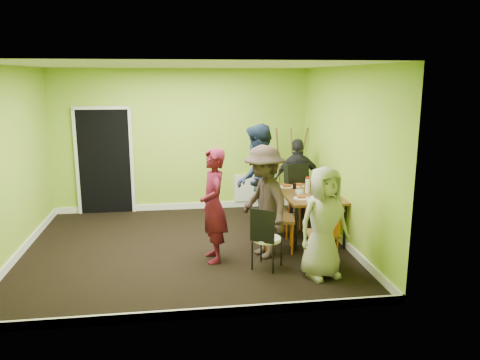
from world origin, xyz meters
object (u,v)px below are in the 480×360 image
at_px(orange_bottle, 301,188).
at_px(person_standing, 213,206).
at_px(dining_table, 309,196).
at_px(thermos, 308,186).
at_px(person_left_near, 264,202).
at_px(chair_left_far, 271,206).
at_px(chair_left_near, 274,212).
at_px(blue_bottle, 325,191).
at_px(person_back_end, 298,180).
at_px(person_front_end, 324,223).
at_px(chair_back_end, 298,182).
at_px(person_left_far, 257,181).
at_px(chair_bentwood, 265,236).
at_px(chair_front_end, 324,229).
at_px(easel, 290,169).

relative_size(orange_bottle, person_standing, 0.04).
distance_m(dining_table, person_standing, 1.88).
relative_size(thermos, person_left_near, 0.14).
height_order(dining_table, thermos, thermos).
bearing_deg(chair_left_far, chair_left_near, -4.85).
relative_size(blue_bottle, person_left_near, 0.11).
bearing_deg(person_back_end, chair_left_far, 52.54).
xyz_separation_m(thermos, orange_bottle, (-0.06, 0.20, -0.08)).
bearing_deg(thermos, person_left_near, -138.75).
xyz_separation_m(blue_bottle, person_left_near, (-1.09, -0.51, -0.01)).
bearing_deg(person_front_end, chair_left_far, 85.68).
distance_m(chair_left_far, orange_bottle, 0.61).
distance_m(chair_back_end, person_left_far, 1.07).
height_order(chair_back_end, person_back_end, person_back_end).
xyz_separation_m(chair_bentwood, person_standing, (-0.68, 0.44, 0.33)).
bearing_deg(person_front_end, chair_back_end, 66.89).
xyz_separation_m(thermos, person_front_end, (-0.23, -1.60, -0.12)).
bearing_deg(chair_front_end, chair_bentwood, 174.22).
relative_size(chair_left_far, easel, 0.56).
bearing_deg(person_standing, chair_left_far, 124.85).
xyz_separation_m(chair_back_end, person_standing, (-1.67, -1.57, 0.06)).
height_order(chair_left_near, blue_bottle, chair_left_near).
height_order(person_back_end, person_front_end, person_back_end).
bearing_deg(person_back_end, person_standing, 46.56).
relative_size(chair_left_far, thermos, 3.88).
relative_size(dining_table, chair_bentwood, 1.68).
bearing_deg(easel, dining_table, -93.41).
xyz_separation_m(dining_table, chair_bentwood, (-0.99, -1.30, -0.20)).
bearing_deg(blue_bottle, thermos, 129.14).
height_order(person_left_far, person_left_near, person_left_far).
bearing_deg(thermos, chair_left_far, 172.85).
distance_m(chair_left_near, chair_front_end, 0.93).
bearing_deg(chair_left_far, thermos, 86.19).
bearing_deg(chair_bentwood, person_left_far, 118.59).
relative_size(chair_left_far, person_front_end, 0.62).
xyz_separation_m(dining_table, chair_back_end, (0.00, 0.71, 0.08)).
bearing_deg(chair_left_near, person_back_end, 164.17).
xyz_separation_m(dining_table, person_back_end, (0.06, 0.92, 0.07)).
relative_size(easel, person_standing, 1.00).
bearing_deg(chair_left_far, blue_bottle, 70.72).
xyz_separation_m(person_back_end, person_front_end, (-0.33, -2.55, -0.01)).
distance_m(orange_bottle, person_left_far, 0.79).
relative_size(chair_back_end, person_left_far, 0.58).
distance_m(chair_left_far, chair_front_end, 1.45).
bearing_deg(chair_left_far, person_back_end, 145.34).
relative_size(chair_bentwood, person_left_far, 0.47).
bearing_deg(person_left_near, chair_back_end, 130.90).
distance_m(chair_bentwood, blue_bottle, 1.58).
xyz_separation_m(dining_table, chair_left_far, (-0.63, 0.04, -0.17)).
bearing_deg(person_back_end, chair_front_end, 84.84).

